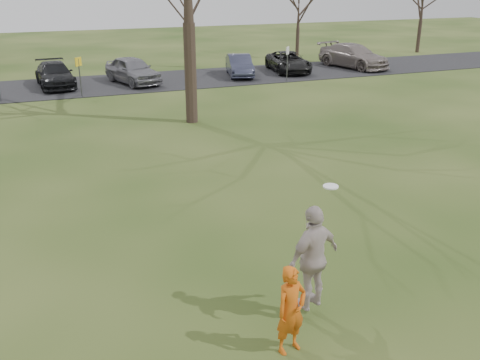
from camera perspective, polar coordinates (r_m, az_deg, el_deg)
name	(u,v)px	position (r m, az deg, el deg)	size (l,w,h in m)	color
ground	(320,332)	(10.05, 8.59, -15.85)	(120.00, 120.00, 0.00)	#1E380F
parking_strip	(112,84)	(32.70, -13.62, 10.00)	(62.00, 6.50, 0.04)	black
player_defender	(291,310)	(9.13, 5.51, -13.75)	(0.58, 0.38, 1.60)	#CA5510
car_3	(55,75)	(32.66, -19.30, 10.66)	(1.90, 4.66, 1.35)	black
car_4	(133,70)	(32.44, -11.48, 11.51)	(1.83, 4.54, 1.55)	slate
car_5	(239,65)	(34.24, -0.06, 12.22)	(1.40, 4.01, 1.32)	#2F3247
car_6	(288,62)	(35.97, 5.23, 12.55)	(2.15, 4.65, 1.29)	black
car_7	(354,56)	(38.37, 12.12, 12.93)	(2.21, 5.44, 1.58)	gray
catching_play	(313,257)	(9.78, 7.90, -8.25)	(1.28, 0.84, 2.39)	#BCADA9
sign_yellow	(79,70)	(29.31, -16.92, 11.30)	(0.35, 0.35, 2.08)	#47474C
sign_white	(287,57)	(32.50, 5.12, 13.00)	(0.35, 0.35, 2.08)	#47474C
small_tree_row	(161,9)	(37.97, -8.46, 17.73)	(55.00, 5.90, 8.50)	#352821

